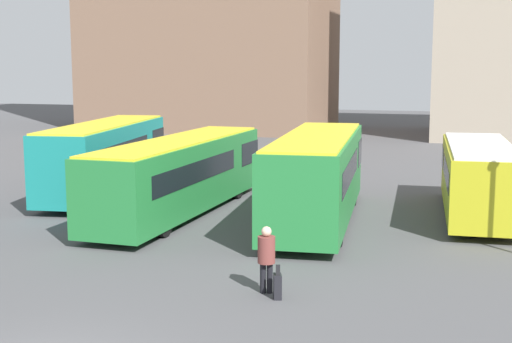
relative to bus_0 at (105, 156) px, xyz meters
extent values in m
cube|color=#19847F|center=(0.01, -0.09, -0.04)|extent=(3.88, 10.55, 2.82)
cube|color=black|center=(-0.59, 4.10, 0.32)|extent=(2.72, 2.23, 1.07)
cube|color=black|center=(0.14, -1.01, 0.32)|extent=(3.38, 6.88, 0.85)
cube|color=yellow|center=(0.01, -0.09, 1.41)|extent=(3.65, 10.32, 0.08)
cylinder|color=black|center=(-0.44, 3.08, -1.22)|extent=(2.46, 1.33, 1.01)
cylinder|color=black|center=(0.47, -3.25, -1.22)|extent=(2.46, 1.33, 1.01)
cube|color=#237A38|center=(4.84, -2.99, -0.19)|extent=(2.70, 11.94, 2.58)
cube|color=black|center=(4.95, 1.88, 0.13)|extent=(2.52, 2.23, 0.98)
cube|color=black|center=(4.81, -4.06, 0.13)|extent=(2.63, 7.66, 0.77)
cube|color=yellow|center=(4.84, -2.99, 1.14)|extent=(2.50, 11.70, 0.08)
cylinder|color=black|center=(4.92, 0.69, -1.27)|extent=(2.35, 0.96, 0.91)
cylinder|color=black|center=(4.75, -6.68, -1.27)|extent=(2.35, 0.96, 0.91)
cube|color=#237A38|center=(10.22, -2.90, -0.01)|extent=(3.55, 11.18, 2.85)
cube|color=black|center=(9.80, 1.59, 0.35)|extent=(2.77, 2.25, 1.08)
cube|color=black|center=(10.31, -3.89, 0.35)|extent=(3.22, 7.24, 0.85)
cube|color=yellow|center=(10.22, -2.90, 1.46)|extent=(3.32, 10.94, 0.08)
cylinder|color=black|center=(9.90, 0.49, -1.19)|extent=(2.54, 1.30, 1.08)
cylinder|color=black|center=(10.53, -6.29, -1.19)|extent=(2.54, 1.30, 1.08)
cube|color=gold|center=(15.90, -0.24, -0.24)|extent=(3.06, 9.26, 2.42)
cube|color=black|center=(15.66, 3.49, 0.07)|extent=(2.61, 1.84, 0.92)
cube|color=black|center=(15.96, -1.06, 0.07)|extent=(2.87, 5.99, 0.73)
cube|color=white|center=(15.90, -0.24, 1.02)|extent=(2.85, 9.06, 0.08)
cylinder|color=black|center=(15.72, 2.58, -1.22)|extent=(2.43, 1.17, 1.02)
cylinder|color=black|center=(16.09, -3.06, -1.22)|extent=(2.43, 1.17, 1.02)
cylinder|color=black|center=(10.64, -11.42, -1.33)|extent=(0.20, 0.20, 0.79)
cylinder|color=black|center=(10.80, -11.36, -1.33)|extent=(0.20, 0.20, 0.79)
cylinder|color=brown|center=(10.72, -11.39, -0.60)|extent=(0.57, 0.57, 0.68)
sphere|color=beige|center=(10.72, -11.39, -0.13)|extent=(0.26, 0.26, 0.26)
cube|color=black|center=(11.11, -11.73, -1.42)|extent=(0.29, 0.38, 0.62)
cube|color=black|center=(11.15, -11.85, -0.97)|extent=(0.11, 0.06, 0.28)
camera|label=1|loc=(15.51, -28.15, 4.02)|focal=50.00mm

